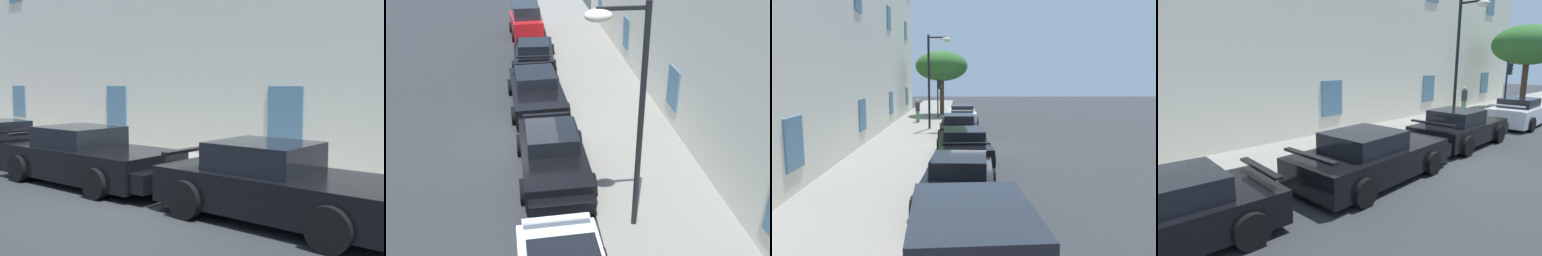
% 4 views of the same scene
% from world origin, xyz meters
% --- Properties ---
extents(ground_plane, '(80.00, 80.00, 0.00)m').
position_xyz_m(ground_plane, '(0.00, 0.00, 0.00)').
color(ground_plane, '#2B2D30').
extents(sidewalk, '(60.00, 3.67, 0.14)m').
position_xyz_m(sidewalk, '(0.00, 3.68, 0.07)').
color(sidewalk, gray).
rests_on(sidewalk, ground).
extents(sportscar_yellow_flank, '(5.15, 2.39, 1.36)m').
position_xyz_m(sportscar_yellow_flank, '(-2.49, 0.70, 0.60)').
color(sportscar_yellow_flank, black).
rests_on(sportscar_yellow_flank, ground).
extents(sportscar_white_middle, '(4.74, 2.22, 1.37)m').
position_xyz_m(sportscar_white_middle, '(2.65, 0.91, 0.61)').
color(sportscar_white_middle, black).
rests_on(sportscar_white_middle, ground).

